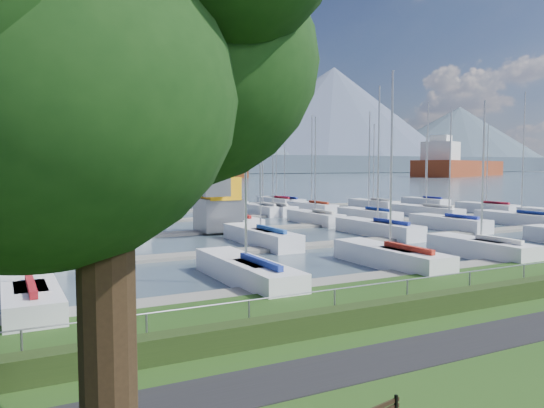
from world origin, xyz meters
TOP-DOWN VIEW (x-y plane):
  - path at (0.00, -3.00)m, footprint 160.00×2.00m
  - water at (0.00, 260.00)m, footprint 800.00×540.00m
  - hedge at (0.00, -0.40)m, footprint 80.00×0.70m
  - fence at (0.00, 0.00)m, footprint 80.00×0.04m
  - foothill at (0.00, 330.00)m, footprint 900.00×80.00m
  - mountains at (7.35, 404.62)m, footprint 1190.00×360.00m
  - docks at (0.00, 26.00)m, footprint 90.00×41.60m
  - crane at (2.78, 27.05)m, footprint 5.46×13.21m
  - cargo_ship_mid at (31.08, 217.52)m, footprint 104.94×47.52m
  - cargo_ship_east at (194.76, 180.84)m, footprint 90.32×55.59m
  - sailboat_fleet at (-1.36, 30.10)m, footprint 75.95×49.98m

SIDE VIEW (x-z plane):
  - water at x=0.00m, z-range -0.50..-0.30m
  - docks at x=0.00m, z-range -0.34..-0.09m
  - path at x=0.00m, z-range -0.01..0.03m
  - hedge at x=0.00m, z-range 0.00..0.70m
  - fence at x=0.00m, z-range 1.18..1.22m
  - cargo_ship_mid at x=31.08m, z-range -7.25..14.25m
  - cargo_ship_east at x=194.76m, z-range -7.13..14.37m
  - sailboat_fleet at x=-1.36m, z-range -1.16..11.73m
  - crane at x=2.78m, z-range -5.85..16.50m
  - foothill at x=0.00m, z-range 0.00..12.00m
  - mountains at x=7.35m, z-range -10.82..104.18m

